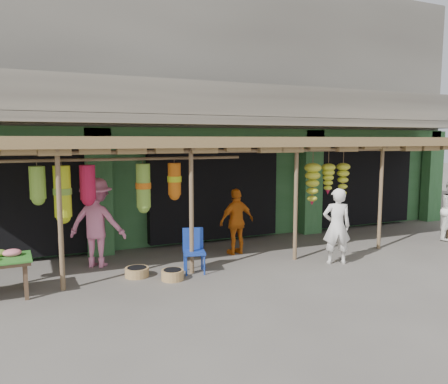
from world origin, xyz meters
name	(u,v)px	position (x,y,z in m)	size (l,w,h in m)	color
ground	(252,262)	(0.00, 0.00, 0.00)	(80.00, 80.00, 0.00)	#514C47
building	(181,119)	(0.00, 4.87, 3.37)	(16.40, 6.80, 7.00)	gray
awning	(232,146)	(-0.13, 0.80, 2.58)	(14.00, 2.70, 2.79)	brown
blue_chair	(194,248)	(-1.43, -0.12, 0.51)	(0.52, 0.53, 0.91)	#173496
basket_mid	(137,272)	(-2.59, 0.02, 0.09)	(0.48, 0.48, 0.18)	olive
basket_right	(173,275)	(-2.00, -0.46, 0.10)	(0.44, 0.44, 0.20)	olive
person_front	(337,226)	(1.65, -0.85, 0.84)	(0.61, 0.40, 1.68)	white
person_vendor	(237,221)	(0.00, 0.79, 0.79)	(0.93, 0.39, 1.58)	#D26413
person_shopper	(97,223)	(-3.19, 1.10, 0.96)	(1.24, 0.71, 1.92)	pink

